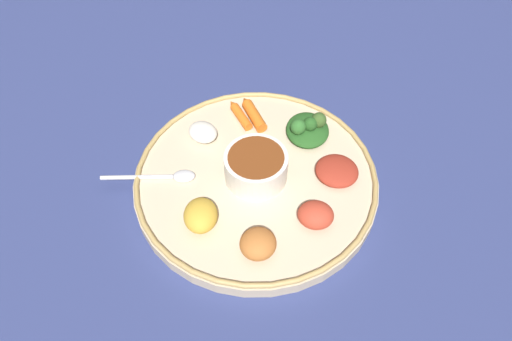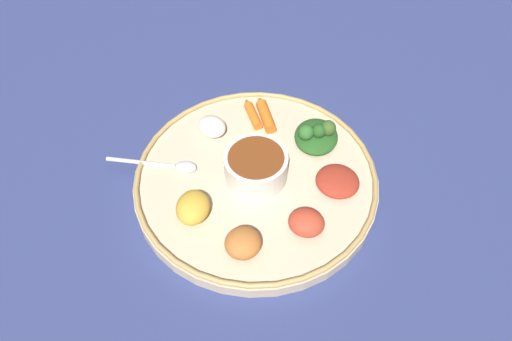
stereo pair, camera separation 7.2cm
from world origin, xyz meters
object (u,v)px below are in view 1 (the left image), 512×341
Objects in this scene: center_bowl at (256,166)px; spoon at (164,177)px; carrot_near_spoon at (253,113)px; greens_pile at (308,128)px; carrot_outer at (240,114)px.

center_bowl is 0.78× the size of spoon.
carrot_near_spoon reaches higher than spoon.
carrot_outer is at bearing -59.77° from greens_pile.
carrot_near_spoon is (-0.08, -0.10, -0.02)m from center_bowl.
carrot_near_spoon is (0.04, -0.09, -0.01)m from greens_pile.
carrot_outer is (0.06, -0.10, -0.01)m from greens_pile.
center_bowl reaches higher than spoon.
spoon is (0.11, -0.09, -0.02)m from center_bowl.
center_bowl is 0.12m from greens_pile.
greens_pile is at bearing 161.84° from spoon.
center_bowl reaches higher than greens_pile.
carrot_near_spoon is 0.02m from carrot_outer.
carrot_near_spoon is at bearing -64.54° from greens_pile.
carrot_near_spoon is 1.13× the size of carrot_outer.
carrot_near_spoon reaches higher than carrot_outer.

